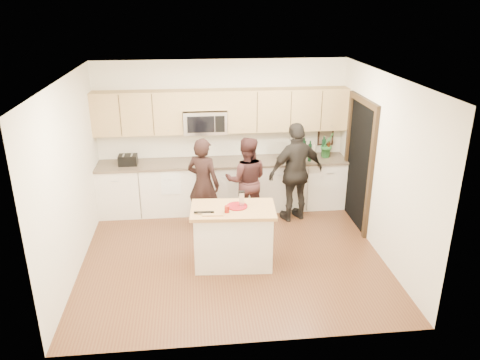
{
  "coord_description": "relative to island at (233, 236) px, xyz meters",
  "views": [
    {
      "loc": [
        -0.54,
        -6.28,
        3.7
      ],
      "look_at": [
        0.16,
        0.35,
        1.09
      ],
      "focal_mm": 35.0,
      "sensor_mm": 36.0,
      "label": 1
    }
  ],
  "objects": [
    {
      "name": "tongs",
      "position": [
        -0.42,
        -0.14,
        0.47
      ],
      "size": [
        0.28,
        0.05,
        0.02
      ],
      "primitive_type": "cube",
      "rotation": [
        0.0,
        0.0,
        -0.07
      ],
      "color": "black",
      "rests_on": "cutting_board"
    },
    {
      "name": "orchid",
      "position": [
        1.92,
        1.98,
        0.72
      ],
      "size": [
        0.33,
        0.31,
        0.47
      ],
      "primitive_type": "imported",
      "rotation": [
        0.0,
        0.0,
        0.52
      ],
      "color": "#327F38",
      "rests_on": "back_cabinetry"
    },
    {
      "name": "framed_picture",
      "position": [
        1.96,
        2.24,
        0.83
      ],
      "size": [
        0.3,
        0.03,
        0.38
      ],
      "color": "black",
      "rests_on": "ground"
    },
    {
      "name": "island",
      "position": [
        0.0,
        0.0,
        0.0
      ],
      "size": [
        1.24,
        0.78,
        0.9
      ],
      "rotation": [
        0.0,
        0.0,
        -0.07
      ],
      "color": "white",
      "rests_on": "ground"
    },
    {
      "name": "back_cabinetry",
      "position": [
        0.01,
        1.95,
        0.02
      ],
      "size": [
        4.5,
        0.66,
        0.94
      ],
      "color": "white",
      "rests_on": "ground"
    },
    {
      "name": "drink_glass",
      "position": [
        -0.1,
        -0.13,
        0.49
      ],
      "size": [
        0.07,
        0.07,
        0.1
      ],
      "primitive_type": "cylinder",
      "color": "maroon",
      "rests_on": "island"
    },
    {
      "name": "room_shell",
      "position": [
        0.01,
        0.26,
        1.28
      ],
      "size": [
        4.52,
        4.02,
        2.71
      ],
      "color": "silver",
      "rests_on": "ground"
    },
    {
      "name": "woman_left",
      "position": [
        -0.38,
        1.23,
        0.34
      ],
      "size": [
        0.69,
        0.62,
        1.59
      ],
      "primitive_type": "imported",
      "rotation": [
        0.0,
        0.0,
        2.61
      ],
      "color": "black",
      "rests_on": "ground"
    },
    {
      "name": "toaster",
      "position": [
        -1.68,
        1.93,
        0.57
      ],
      "size": [
        0.32,
        0.24,
        0.18
      ],
      "color": "black",
      "rests_on": "back_cabinetry"
    },
    {
      "name": "box_grater",
      "position": [
        0.13,
        0.05,
        0.57
      ],
      "size": [
        0.08,
        0.06,
        0.22
      ],
      "color": "silver",
      "rests_on": "red_plate"
    },
    {
      "name": "doorway",
      "position": [
        2.24,
        1.16,
        0.7
      ],
      "size": [
        0.06,
        1.25,
        2.2
      ],
      "color": "black",
      "rests_on": "ground"
    },
    {
      "name": "red_plate",
      "position": [
        0.06,
        0.04,
        0.45
      ],
      "size": [
        0.3,
        0.3,
        0.02
      ],
      "primitive_type": "cylinder",
      "color": "maroon",
      "rests_on": "island"
    },
    {
      "name": "knife",
      "position": [
        -0.41,
        -0.16,
        0.46
      ],
      "size": [
        0.18,
        0.03,
        0.01
      ],
      "primitive_type": "cube",
      "rotation": [
        0.0,
        0.0,
        -0.07
      ],
      "color": "silver",
      "rests_on": "cutting_board"
    },
    {
      "name": "woman_center",
      "position": [
        0.36,
        1.39,
        0.31
      ],
      "size": [
        0.8,
        0.65,
        1.53
      ],
      "primitive_type": "imported",
      "rotation": [
        0.0,
        0.0,
        3.04
      ],
      "color": "#341A1A",
      "rests_on": "ground"
    },
    {
      "name": "upper_cabinetry",
      "position": [
        0.04,
        2.09,
        1.39
      ],
      "size": [
        4.5,
        0.33,
        0.75
      ],
      "color": "tan",
      "rests_on": "ground"
    },
    {
      "name": "bottle_cluster",
      "position": [
        1.66,
        1.97,
        0.67
      ],
      "size": [
        0.54,
        0.33,
        0.38
      ],
      "color": "black",
      "rests_on": "back_cabinetry"
    },
    {
      "name": "microwave",
      "position": [
        -0.3,
        2.06,
        1.2
      ],
      "size": [
        0.76,
        0.41,
        0.4
      ],
      "color": "silver",
      "rests_on": "ground"
    },
    {
      "name": "cutting_board",
      "position": [
        -0.3,
        -0.16,
        0.45
      ],
      "size": [
        0.3,
        0.18,
        0.02
      ],
      "primitive_type": "cube",
      "rotation": [
        0.0,
        0.0,
        -0.07
      ],
      "color": "#AC8647",
      "rests_on": "island"
    },
    {
      "name": "floor",
      "position": [
        0.01,
        0.26,
        -0.45
      ],
      "size": [
        4.5,
        4.5,
        0.0
      ],
      "primitive_type": "plane",
      "color": "brown",
      "rests_on": "ground"
    },
    {
      "name": "dish_towel",
      "position": [
        -0.94,
        1.76,
        0.35
      ],
      "size": [
        0.34,
        0.6,
        0.48
      ],
      "color": "white",
      "rests_on": "ground"
    },
    {
      "name": "woman_right",
      "position": [
        1.22,
        1.39,
        0.42
      ],
      "size": [
        1.11,
        0.73,
        1.76
      ],
      "primitive_type": "imported",
      "rotation": [
        0.0,
        0.0,
        3.46
      ],
      "color": "black",
      "rests_on": "ground"
    }
  ]
}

